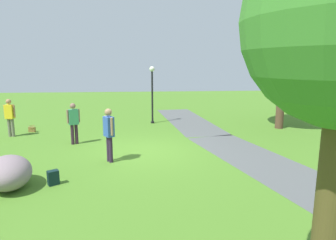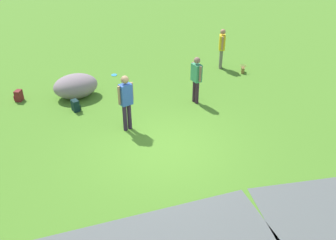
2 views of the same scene
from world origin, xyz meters
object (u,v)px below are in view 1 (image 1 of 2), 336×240
object	(u,v)px
large_shade_tree	(286,31)
woman_with_handbag	(10,115)
man_near_boulder	(74,121)
passerby_on_path	(109,131)
lamp_post	(152,88)
handbag_on_grass	(32,129)
backpack_by_boulder	(53,178)
lawn_boulder	(9,173)

from	to	relation	value
large_shade_tree	woman_with_handbag	xyz separation A→B (m)	(0.59, -12.80, -3.79)
large_shade_tree	man_near_boulder	bearing A→B (deg)	-77.60
woman_with_handbag	passerby_on_path	xyz separation A→B (m)	(3.90, 4.77, 0.07)
lamp_post	handbag_on_grass	world-z (taller)	lamp_post
backpack_by_boulder	large_shade_tree	bearing A→B (deg)	123.80
man_near_boulder	passerby_on_path	bearing A→B (deg)	35.05
large_shade_tree	passerby_on_path	size ratio (longest dim) A/B	3.83
large_shade_tree	passerby_on_path	xyz separation A→B (m)	(4.49, -8.03, -3.72)
large_shade_tree	backpack_by_boulder	world-z (taller)	large_shade_tree
handbag_on_grass	backpack_by_boulder	xyz separation A→B (m)	(6.52, 2.85, 0.05)
woman_with_handbag	lawn_boulder	bearing A→B (deg)	22.02
woman_with_handbag	passerby_on_path	distance (m)	6.16
large_shade_tree	lawn_boulder	bearing A→B (deg)	-58.55
man_near_boulder	woman_with_handbag	bearing A→B (deg)	-116.33
passerby_on_path	lamp_post	bearing A→B (deg)	165.32
woman_with_handbag	backpack_by_boulder	distance (m)	6.68
large_shade_tree	woman_with_handbag	distance (m)	13.36
large_shade_tree	lamp_post	xyz separation A→B (m)	(-1.88, -6.36, -2.84)
large_shade_tree	passerby_on_path	distance (m)	9.93
lamp_post	backpack_by_boulder	world-z (taller)	lamp_post
lawn_boulder	handbag_on_grass	size ratio (longest dim) A/B	5.60
lawn_boulder	backpack_by_boulder	bearing A→B (deg)	96.42
woman_with_handbag	lamp_post	bearing A→B (deg)	110.99
man_near_boulder	handbag_on_grass	world-z (taller)	man_near_boulder
man_near_boulder	large_shade_tree	bearing A→B (deg)	102.40
lamp_post	passerby_on_path	distance (m)	6.65
lawn_boulder	handbag_on_grass	xyz separation A→B (m)	(-6.64, -1.76, -0.29)
large_shade_tree	handbag_on_grass	size ratio (longest dim) A/B	20.37
large_shade_tree	lamp_post	distance (m)	7.22
lawn_boulder	woman_with_handbag	distance (m)	6.28
man_near_boulder	passerby_on_path	distance (m)	2.89
man_near_boulder	backpack_by_boulder	distance (m)	4.23
large_shade_tree	backpack_by_boulder	distance (m)	12.17
large_shade_tree	woman_with_handbag	size ratio (longest dim) A/B	4.06
lawn_boulder	lamp_post	bearing A→B (deg)	153.69
woman_with_handbag	man_near_boulder	distance (m)	3.47
lawn_boulder	man_near_boulder	distance (m)	4.36
man_near_boulder	handbag_on_grass	distance (m)	3.57
lamp_post	passerby_on_path	xyz separation A→B (m)	(6.37, -1.67, -0.88)
man_near_boulder	backpack_by_boulder	world-z (taller)	man_near_boulder
lamp_post	large_shade_tree	bearing A→B (deg)	73.54
backpack_by_boulder	lamp_post	bearing A→B (deg)	159.76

